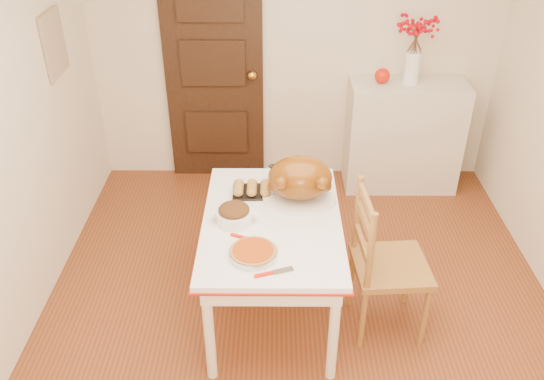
{
  "coord_description": "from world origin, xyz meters",
  "views": [
    {
      "loc": [
        -0.17,
        -2.69,
        2.73
      ],
      "look_at": [
        -0.19,
        0.17,
        0.93
      ],
      "focal_mm": 37.14,
      "sensor_mm": 36.0,
      "label": 1
    }
  ],
  "objects_px": {
    "sideboard": "(403,136)",
    "chair_oak": "(391,263)",
    "turkey_platter": "(300,180)",
    "kitchen_table": "(272,267)",
    "pumpkin_pie": "(253,252)"
  },
  "relations": [
    {
      "from": "chair_oak",
      "to": "turkey_platter",
      "type": "relative_size",
      "value": 2.16
    },
    {
      "from": "sideboard",
      "to": "chair_oak",
      "type": "distance_m",
      "value": 1.83
    },
    {
      "from": "kitchen_table",
      "to": "pumpkin_pie",
      "type": "xyz_separation_m",
      "value": [
        -0.1,
        -0.35,
        0.41
      ]
    },
    {
      "from": "kitchen_table",
      "to": "turkey_platter",
      "type": "distance_m",
      "value": 0.6
    },
    {
      "from": "turkey_platter",
      "to": "pumpkin_pie",
      "type": "height_order",
      "value": "turkey_platter"
    },
    {
      "from": "kitchen_table",
      "to": "chair_oak",
      "type": "distance_m",
      "value": 0.76
    },
    {
      "from": "sideboard",
      "to": "kitchen_table",
      "type": "xyz_separation_m",
      "value": [
        -1.15,
        -1.66,
        -0.11
      ]
    },
    {
      "from": "sideboard",
      "to": "turkey_platter",
      "type": "distance_m",
      "value": 1.79
    },
    {
      "from": "turkey_platter",
      "to": "chair_oak",
      "type": "bearing_deg",
      "value": -42.26
    },
    {
      "from": "pumpkin_pie",
      "to": "sideboard",
      "type": "bearing_deg",
      "value": 58.21
    },
    {
      "from": "chair_oak",
      "to": "pumpkin_pie",
      "type": "relative_size",
      "value": 3.77
    },
    {
      "from": "kitchen_table",
      "to": "chair_oak",
      "type": "bearing_deg",
      "value": -8.89
    },
    {
      "from": "chair_oak",
      "to": "pumpkin_pie",
      "type": "xyz_separation_m",
      "value": [
        -0.84,
        -0.24,
        0.27
      ]
    },
    {
      "from": "pumpkin_pie",
      "to": "chair_oak",
      "type": "bearing_deg",
      "value": 15.86
    },
    {
      "from": "kitchen_table",
      "to": "chair_oak",
      "type": "height_order",
      "value": "chair_oak"
    }
  ]
}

